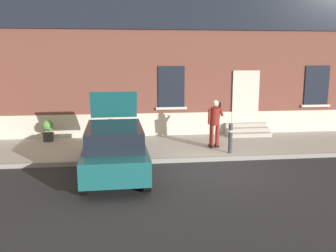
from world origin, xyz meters
TOP-DOWN VIEW (x-y plane):
  - ground_plane at (0.00, 0.00)m, footprint 80.00×80.00m
  - sidewalk at (0.00, 2.80)m, footprint 24.00×3.60m
  - curb_edge at (0.00, 0.94)m, footprint 24.00×0.12m
  - building_facade at (0.01, 5.29)m, footprint 24.00×1.52m
  - entrance_stoop at (2.53, 4.23)m, footprint 1.80×0.96m
  - hatchback_car_teal at (-2.96, -0.22)m, footprint 1.85×4.10m
  - bollard_near_person at (0.94, 1.35)m, footprint 0.15×0.15m
  - person_on_phone at (0.59, 2.16)m, footprint 0.51×0.47m
  - planter_charcoal at (-5.62, 4.00)m, footprint 0.44×0.44m
  - planter_terracotta at (-3.18, 3.90)m, footprint 0.44×0.44m

SIDE VIEW (x-z plane):
  - ground_plane at x=0.00m, z-range 0.00..0.00m
  - sidewalk at x=0.00m, z-range 0.00..0.15m
  - curb_edge at x=0.00m, z-range 0.00..0.15m
  - entrance_stoop at x=2.53m, z-range 0.10..0.58m
  - planter_charcoal at x=-5.62m, z-range 0.18..1.04m
  - planter_terracotta at x=-3.18m, z-range 0.18..1.04m
  - bollard_near_person at x=0.94m, z-range 0.19..1.24m
  - hatchback_car_teal at x=-2.96m, z-range -0.37..1.97m
  - person_on_phone at x=0.59m, z-range 0.28..2.03m
  - building_facade at x=0.01m, z-range -0.02..7.48m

